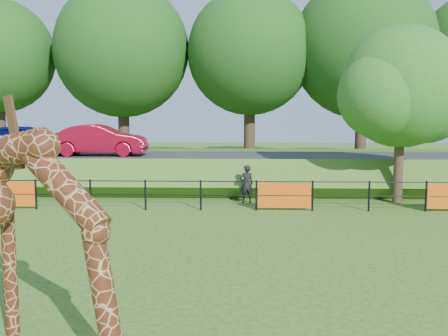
# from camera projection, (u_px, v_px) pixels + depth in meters

# --- Properties ---
(ground) EXTENTS (90.00, 90.00, 0.00)m
(ground) POSITION_uv_depth(u_px,v_px,m) (170.00, 290.00, 10.02)
(ground) COLOR #2C5D17
(ground) RESTS_ON ground
(perimeter_fence) EXTENTS (28.07, 0.10, 1.10)m
(perimeter_fence) POSITION_uv_depth(u_px,v_px,m) (201.00, 195.00, 17.90)
(perimeter_fence) COLOR black
(perimeter_fence) RESTS_ON ground
(embankment) EXTENTS (40.00, 9.00, 1.30)m
(embankment) POSITION_uv_depth(u_px,v_px,m) (212.00, 168.00, 25.34)
(embankment) COLOR #2C5D17
(embankment) RESTS_ON ground
(road) EXTENTS (40.00, 5.00, 0.12)m
(road) POSITION_uv_depth(u_px,v_px,m) (210.00, 157.00, 23.76)
(road) COLOR #2C2C2E
(road) RESTS_ON embankment
(car_blue) EXTENTS (4.52, 2.14, 1.49)m
(car_blue) POSITION_uv_depth(u_px,v_px,m) (25.00, 140.00, 24.06)
(car_blue) COLOR #1417A9
(car_blue) RESTS_ON road
(car_red) EXTENTS (4.50, 1.62, 1.48)m
(car_red) POSITION_uv_depth(u_px,v_px,m) (100.00, 140.00, 23.76)
(car_red) COLOR #AD0C25
(car_red) RESTS_ON road
(visitor) EXTENTS (0.61, 0.48, 1.48)m
(visitor) POSITION_uv_depth(u_px,v_px,m) (246.00, 184.00, 19.26)
(visitor) COLOR black
(visitor) RESTS_ON ground
(tree_east) EXTENTS (5.40, 4.71, 6.76)m
(tree_east) POSITION_uv_depth(u_px,v_px,m) (404.00, 92.00, 18.85)
(tree_east) COLOR #382719
(tree_east) RESTS_ON ground
(bg_tree_line) EXTENTS (37.30, 8.80, 11.82)m
(bg_tree_line) POSITION_uv_depth(u_px,v_px,m) (248.00, 52.00, 30.97)
(bg_tree_line) COLOR #382719
(bg_tree_line) RESTS_ON ground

